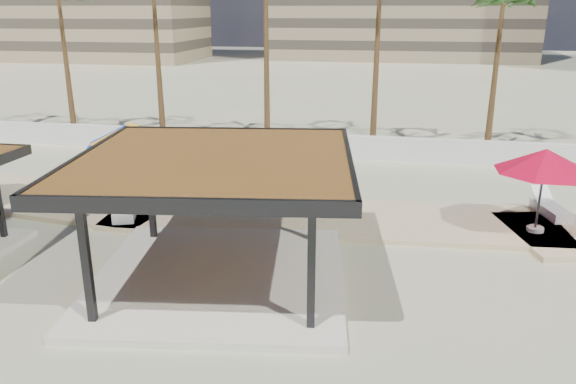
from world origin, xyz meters
The scene contains 11 objects.
ground centered at (0.00, 0.00, 0.00)m, with size 200.00×200.00×0.00m, color tan.
promenade centered at (2.00, 7.67, 0.06)m, with size 44.45×7.97×0.24m.
boundary_wall centered at (0.00, 16.00, 0.60)m, with size 56.00×0.30×1.20m, color silver.
pavilion_central centered at (-0.49, 1.77, 2.17)m, with size 8.09×8.09×3.64m.
umbrella_b centered at (-5.84, 7.96, 2.69)m, with size 4.18×4.18×2.92m.
umbrella_c centered at (8.94, 6.89, 2.61)m, with size 4.16×4.16×2.83m.
umbrella_f centered at (-6.27, 8.23, 2.55)m, with size 3.19×3.19×2.76m.
lounger_a centered at (-5.28, 5.85, 0.38)m, with size 1.40×2.32×0.84m.
lounger_b centered at (0.44, 8.65, 0.40)m, with size 1.57×2.49×0.90m.
lounger_c centered at (9.83, 8.71, 0.37)m, with size 1.16×2.19×0.79m.
palm_f centered at (9.00, 18.60, 7.47)m, with size 3.00×3.00×8.59m.
Camera 1 is at (4.07, -11.84, 7.28)m, focal length 35.00 mm.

